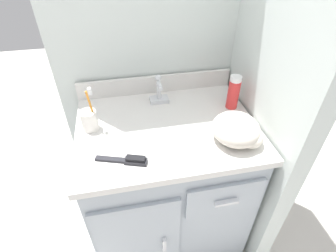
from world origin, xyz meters
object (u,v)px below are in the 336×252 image
(shaving_cream_can, at_px, (234,92))
(hand_towel, at_px, (239,130))
(toothbrush_cup, at_px, (90,120))
(hairbrush, at_px, (128,160))

(shaving_cream_can, bearing_deg, hand_towel, -106.56)
(toothbrush_cup, height_order, hairbrush, toothbrush_cup)
(hand_towel, bearing_deg, shaving_cream_can, 73.44)
(hairbrush, xyz_separation_m, hand_towel, (0.44, 0.04, 0.04))
(toothbrush_cup, relative_size, shaving_cream_can, 1.23)
(shaving_cream_can, relative_size, hairbrush, 0.83)
(shaving_cream_can, relative_size, hand_towel, 0.82)
(toothbrush_cup, height_order, shaving_cream_can, toothbrush_cup)
(hand_towel, bearing_deg, hairbrush, -175.18)
(hairbrush, bearing_deg, toothbrush_cup, 139.99)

